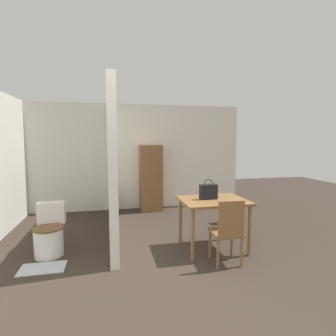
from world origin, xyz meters
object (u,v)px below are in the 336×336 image
toilet (50,234)px  dining_table (213,206)px  wooden_chair (228,230)px  wooden_cabinet (151,178)px  handbag (208,191)px  space_heater (230,212)px

toilet → dining_table: bearing=-8.6°
wooden_chair → toilet: (-2.39, 0.87, -0.18)m
wooden_cabinet → dining_table: bearing=-76.8°
toilet → handbag: bearing=-7.7°
handbag → wooden_cabinet: wooden_cabinet is taller
wooden_chair → space_heater: size_ratio=1.97×
wooden_chair → handbag: bearing=99.7°
dining_table → toilet: dining_table is taller
dining_table → wooden_chair: (-0.00, -0.51, -0.20)m
dining_table → wooden_cabinet: 2.50m
wooden_chair → toilet: bearing=163.3°
wooden_cabinet → space_heater: wooden_cabinet is taller
toilet → wooden_cabinet: wooden_cabinet is taller
handbag → space_heater: (0.90, 1.08, -0.66)m
space_heater → wooden_chair: bearing=-117.1°
dining_table → handbag: handbag is taller
toilet → space_heater: toilet is taller
dining_table → space_heater: bearing=53.4°
wooden_chair → handbag: (-0.06, 0.56, 0.41)m
handbag → wooden_cabinet: (-0.50, 2.39, -0.12)m
toilet → wooden_chair: bearing=-20.1°
toilet → handbag: (2.33, -0.32, 0.59)m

